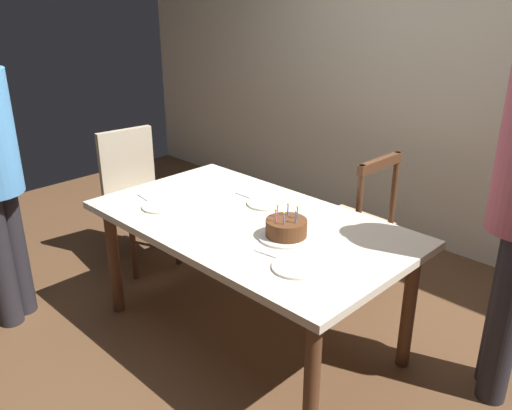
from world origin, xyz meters
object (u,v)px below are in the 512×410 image
at_px(plate_near_guest, 296,267).
at_px(plate_far_side, 266,203).
at_px(birthday_cake, 286,229).
at_px(plate_near_celebrant, 162,206).
at_px(dining_table, 249,234).
at_px(chair_upholstered, 136,190).
at_px(chair_spindle_back, 351,226).

bearing_deg(plate_near_guest, plate_far_side, 143.81).
height_order(birthday_cake, plate_far_side, birthday_cake).
xyz_separation_m(plate_near_celebrant, plate_far_side, (0.39, 0.44, 0.00)).
xyz_separation_m(dining_table, chair_upholstered, (-1.25, 0.11, -0.12)).
bearing_deg(plate_near_guest, plate_near_celebrant, 180.00).
bearing_deg(birthday_cake, chair_upholstered, 175.29).
distance_m(birthday_cake, chair_spindle_back, 0.91).
bearing_deg(chair_upholstered, dining_table, -4.81).
height_order(plate_far_side, chair_spindle_back, chair_spindle_back).
xyz_separation_m(chair_spindle_back, chair_upholstered, (-1.36, -0.71, 0.07)).
bearing_deg(chair_spindle_back, chair_upholstered, -152.51).
height_order(dining_table, plate_far_side, plate_far_side).
relative_size(plate_near_celebrant, chair_spindle_back, 0.23).
xyz_separation_m(birthday_cake, plate_near_guest, (0.24, -0.20, -0.04)).
relative_size(chair_spindle_back, chair_upholstered, 1.00).
bearing_deg(plate_far_side, birthday_cake, -33.48).
relative_size(plate_near_celebrant, plate_far_side, 1.00).
relative_size(plate_near_celebrant, chair_upholstered, 0.23).
relative_size(plate_far_side, plate_near_guest, 1.00).
bearing_deg(plate_far_side, chair_spindle_back, 72.19).
xyz_separation_m(dining_table, birthday_cake, (0.28, -0.02, 0.12)).
bearing_deg(plate_near_guest, dining_table, 156.89).
xyz_separation_m(dining_table, plate_near_celebrant, (-0.48, -0.22, 0.09)).
distance_m(dining_table, birthday_cake, 0.31).
bearing_deg(dining_table, plate_near_guest, -23.11).
relative_size(dining_table, plate_near_guest, 7.86).
bearing_deg(plate_far_side, plate_near_guest, -36.19).
relative_size(dining_table, chair_upholstered, 1.82).
height_order(plate_near_celebrant, plate_far_side, same).
distance_m(dining_table, plate_far_side, 0.25).
height_order(birthday_cake, chair_spindle_back, chair_spindle_back).
relative_size(plate_far_side, chair_upholstered, 0.23).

